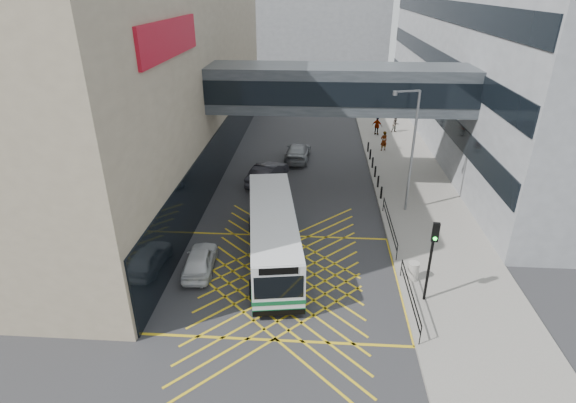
% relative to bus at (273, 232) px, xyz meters
% --- Properties ---
extents(ground, '(120.00, 120.00, 0.00)m').
position_rel_bus_xyz_m(ground, '(0.72, -2.10, -1.60)').
color(ground, '#333335').
extents(building_whsmith, '(24.17, 42.00, 16.00)m').
position_rel_bus_xyz_m(building_whsmith, '(-17.26, 13.89, 6.39)').
color(building_whsmith, tan).
rests_on(building_whsmith, ground).
extents(building_right, '(24.09, 44.00, 20.00)m').
position_rel_bus_xyz_m(building_right, '(24.70, 21.90, 8.40)').
color(building_right, gray).
rests_on(building_right, ground).
extents(building_far, '(28.00, 16.00, 18.00)m').
position_rel_bus_xyz_m(building_far, '(-1.28, 57.90, 7.40)').
color(building_far, gray).
rests_on(building_far, ground).
extents(skybridge, '(20.00, 4.10, 3.00)m').
position_rel_bus_xyz_m(skybridge, '(3.72, 9.90, 5.90)').
color(skybridge, '#363B41').
rests_on(skybridge, ground).
extents(pavement, '(6.00, 54.00, 0.16)m').
position_rel_bus_xyz_m(pavement, '(9.72, 12.90, -1.52)').
color(pavement, gray).
rests_on(pavement, ground).
extents(box_junction, '(12.00, 9.00, 0.01)m').
position_rel_bus_xyz_m(box_junction, '(0.72, -2.10, -1.60)').
color(box_junction, gold).
rests_on(box_junction, ground).
extents(bus, '(4.00, 10.91, 2.99)m').
position_rel_bus_xyz_m(bus, '(0.00, 0.00, 0.00)').
color(bus, silver).
rests_on(bus, ground).
extents(car_white, '(1.93, 4.19, 1.30)m').
position_rel_bus_xyz_m(car_white, '(-3.78, -1.56, -0.95)').
color(car_white, silver).
rests_on(car_white, ground).
extents(car_dark, '(3.40, 5.45, 1.59)m').
position_rel_bus_xyz_m(car_dark, '(-1.44, 10.45, -0.81)').
color(car_dark, black).
rests_on(car_dark, ground).
extents(car_silver, '(2.34, 5.01, 1.53)m').
position_rel_bus_xyz_m(car_silver, '(0.64, 15.85, -0.84)').
color(car_silver, gray).
rests_on(car_silver, ground).
extents(traffic_light, '(0.32, 0.51, 4.32)m').
position_rel_bus_xyz_m(traffic_light, '(7.68, -3.61, 1.37)').
color(traffic_light, black).
rests_on(traffic_light, pavement).
extents(street_lamp, '(1.81, 0.72, 8.07)m').
position_rel_bus_xyz_m(street_lamp, '(8.23, 6.17, 3.16)').
color(street_lamp, slate).
rests_on(street_lamp, pavement).
extents(litter_bin, '(0.57, 0.57, 1.00)m').
position_rel_bus_xyz_m(litter_bin, '(7.42, -1.86, -0.95)').
color(litter_bin, '#ADA89E').
rests_on(litter_bin, pavement).
extents(kerb_railings, '(0.05, 12.54, 1.00)m').
position_rel_bus_xyz_m(kerb_railings, '(6.87, -0.33, -0.72)').
color(kerb_railings, black).
rests_on(kerb_railings, pavement).
extents(bollards, '(0.14, 10.14, 0.90)m').
position_rel_bus_xyz_m(bollards, '(6.97, 12.90, -0.99)').
color(bollards, black).
rests_on(bollards, pavement).
extents(pedestrian_a, '(0.87, 0.77, 1.81)m').
position_rel_bus_xyz_m(pedestrian_a, '(8.38, 18.31, -0.54)').
color(pedestrian_a, gray).
rests_on(pedestrian_a, pavement).
extents(pedestrian_b, '(0.87, 0.68, 1.56)m').
position_rel_bus_xyz_m(pedestrian_b, '(10.30, 24.14, -0.66)').
color(pedestrian_b, gray).
rests_on(pedestrian_b, pavement).
extents(pedestrian_c, '(1.18, 0.97, 1.81)m').
position_rel_bus_xyz_m(pedestrian_c, '(8.32, 23.15, -0.54)').
color(pedestrian_c, gray).
rests_on(pedestrian_c, pavement).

